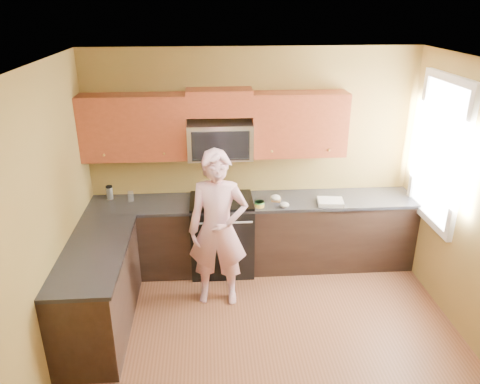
{
  "coord_description": "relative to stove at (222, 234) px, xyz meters",
  "views": [
    {
      "loc": [
        -0.55,
        -3.44,
        3.2
      ],
      "look_at": [
        -0.2,
        1.3,
        1.2
      ],
      "focal_mm": 34.52,
      "sensor_mm": 36.0,
      "label": 1
    }
  ],
  "objects": [
    {
      "name": "floor",
      "position": [
        0.4,
        -1.68,
        -0.47
      ],
      "size": [
        4.0,
        4.0,
        0.0
      ],
      "primitive_type": "plane",
      "color": "brown",
      "rests_on": "ground"
    },
    {
      "name": "ceiling",
      "position": [
        0.4,
        -1.68,
        2.23
      ],
      "size": [
        4.0,
        4.0,
        0.0
      ],
      "primitive_type": "plane",
      "rotation": [
        3.14,
        0.0,
        0.0
      ],
      "color": "white",
      "rests_on": "ground"
    },
    {
      "name": "wall_back",
      "position": [
        0.4,
        0.32,
        0.88
      ],
      "size": [
        4.0,
        0.0,
        4.0
      ],
      "primitive_type": "plane",
      "rotation": [
        1.57,
        0.0,
        0.0
      ],
      "color": "brown",
      "rests_on": "ground"
    },
    {
      "name": "wall_left",
      "position": [
        -1.6,
        -1.68,
        0.88
      ],
      "size": [
        0.0,
        4.0,
        4.0
      ],
      "primitive_type": "plane",
      "rotation": [
        1.57,
        0.0,
        1.57
      ],
      "color": "brown",
      "rests_on": "ground"
    },
    {
      "name": "cabinet_back_run",
      "position": [
        0.4,
        0.02,
        -0.03
      ],
      "size": [
        4.0,
        0.6,
        0.88
      ],
      "primitive_type": "cube",
      "color": "black",
      "rests_on": "floor"
    },
    {
      "name": "cabinet_left_run",
      "position": [
        -1.3,
        -1.08,
        -0.03
      ],
      "size": [
        0.6,
        1.6,
        0.88
      ],
      "primitive_type": "cube",
      "color": "black",
      "rests_on": "floor"
    },
    {
      "name": "countertop_back",
      "position": [
        0.4,
        0.01,
        0.43
      ],
      "size": [
        4.0,
        0.62,
        0.04
      ],
      "primitive_type": "cube",
      "color": "black",
      "rests_on": "cabinet_back_run"
    },
    {
      "name": "countertop_left",
      "position": [
        -1.29,
        -1.08,
        0.43
      ],
      "size": [
        0.62,
        1.6,
        0.04
      ],
      "primitive_type": "cube",
      "color": "black",
      "rests_on": "cabinet_left_run"
    },
    {
      "name": "stove",
      "position": [
        0.0,
        0.0,
        0.0
      ],
      "size": [
        0.76,
        0.65,
        0.95
      ],
      "primitive_type": null,
      "color": "black",
      "rests_on": "floor"
    },
    {
      "name": "microwave",
      "position": [
        0.0,
        0.12,
        0.97
      ],
      "size": [
        0.76,
        0.4,
        0.42
      ],
      "primitive_type": null,
      "color": "silver",
      "rests_on": "wall_back"
    },
    {
      "name": "upper_cab_left",
      "position": [
        -0.99,
        0.16,
        0.97
      ],
      "size": [
        1.22,
        0.33,
        0.75
      ],
      "primitive_type": null,
      "color": "brown",
      "rests_on": "wall_back"
    },
    {
      "name": "upper_cab_right",
      "position": [
        0.94,
        0.16,
        0.97
      ],
      "size": [
        1.12,
        0.33,
        0.75
      ],
      "primitive_type": null,
      "color": "brown",
      "rests_on": "wall_back"
    },
    {
      "name": "upper_cab_over_mw",
      "position": [
        0.0,
        0.16,
        1.62
      ],
      "size": [
        0.76,
        0.33,
        0.3
      ],
      "primitive_type": "cube",
      "color": "brown",
      "rests_on": "wall_back"
    },
    {
      "name": "window",
      "position": [
        2.38,
        -0.48,
        1.17
      ],
      "size": [
        0.06,
        1.06,
        1.66
      ],
      "primitive_type": null,
      "color": "white",
      "rests_on": "wall_right"
    },
    {
      "name": "woman",
      "position": [
        -0.06,
        -0.67,
        0.42
      ],
      "size": [
        0.69,
        0.49,
        1.78
      ],
      "primitive_type": "imported",
      "rotation": [
        0.0,
        0.0,
        -0.1
      ],
      "color": "pink",
      "rests_on": "floor"
    },
    {
      "name": "frying_pan",
      "position": [
        -0.08,
        -0.08,
        0.47
      ],
      "size": [
        0.45,
        0.58,
        0.07
      ],
      "primitive_type": null,
      "rotation": [
        0.0,
        0.0,
        -0.36
      ],
      "color": "black",
      "rests_on": "stove"
    },
    {
      "name": "butter_tub",
      "position": [
        0.45,
        -0.18,
        0.45
      ],
      "size": [
        0.15,
        0.15,
        0.08
      ],
      "primitive_type": null,
      "rotation": [
        0.0,
        0.0,
        0.37
      ],
      "color": "yellow",
      "rests_on": "countertop_back"
    },
    {
      "name": "toast_slice",
      "position": [
        0.67,
        -0.01,
        0.45
      ],
      "size": [
        0.13,
        0.13,
        0.01
      ],
      "primitive_type": "cube",
      "rotation": [
        0.0,
        0.0,
        -0.26
      ],
      "color": "#B27F47",
      "rests_on": "countertop_back"
    },
    {
      "name": "napkin_a",
      "position": [
        0.74,
        -0.21,
        0.48
      ],
      "size": [
        0.12,
        0.13,
        0.06
      ],
      "primitive_type": "ellipsoid",
      "rotation": [
        0.0,
        0.0,
        0.12
      ],
      "color": "silver",
      "rests_on": "countertop_back"
    },
    {
      "name": "napkin_b",
      "position": [
        0.66,
        -0.0,
        0.48
      ],
      "size": [
        0.14,
        0.15,
        0.07
      ],
      "primitive_type": "ellipsoid",
      "rotation": [
        0.0,
        0.0,
        0.19
      ],
      "color": "silver",
      "rests_on": "countertop_back"
    },
    {
      "name": "dish_towel",
      "position": [
        1.3,
        -0.16,
        0.47
      ],
      "size": [
        0.33,
        0.28,
        0.05
      ],
      "primitive_type": "cube",
      "rotation": [
        0.0,
        0.0,
        -0.13
      ],
      "color": "white",
      "rests_on": "countertop_back"
    },
    {
      "name": "travel_mug",
      "position": [
        -1.36,
        0.19,
        0.44
      ],
      "size": [
        0.09,
        0.09,
        0.17
      ],
      "primitive_type": null,
      "rotation": [
        0.0,
        0.0,
        -0.13
      ],
      "color": "silver",
      "rests_on": "countertop_back"
    },
    {
      "name": "glass_a",
      "position": [
        -1.1,
        0.11,
        0.51
      ],
      "size": [
        0.07,
        0.07,
        0.12
      ],
      "primitive_type": "cylinder",
      "rotation": [
        0.0,
        0.0,
        -0.05
      ],
      "color": "silver",
      "rests_on": "countertop_back"
    }
  ]
}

